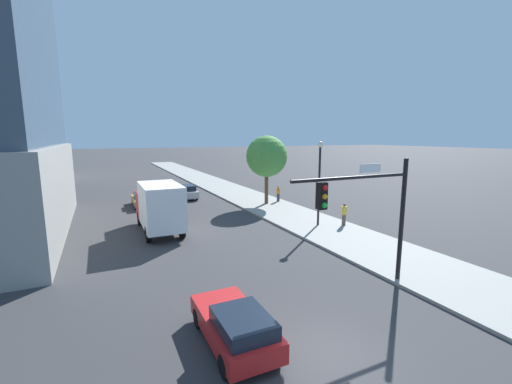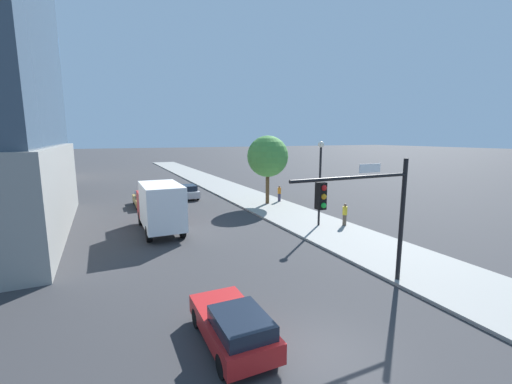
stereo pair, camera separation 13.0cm
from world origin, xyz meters
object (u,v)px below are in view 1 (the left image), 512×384
car_red (235,325)px  pedestrian_orange_shirt (278,193)px  car_gold (143,199)px  street_lamp (320,171)px  traffic_light_pole (368,203)px  box_truck (159,206)px  street_tree (267,157)px  car_silver (186,192)px  pedestrian_yellow_shirt (344,214)px

car_red → pedestrian_orange_shirt: (12.64, 19.87, 0.25)m
car_gold → street_lamp: bearing=-51.0°
traffic_light_pole → street_lamp: (4.34, 9.36, 0.23)m
box_truck → pedestrian_orange_shirt: box_truck is taller
street_tree → box_truck: bearing=-154.4°
street_tree → car_silver: 10.11m
street_lamp → pedestrian_orange_shirt: (1.80, 9.28, -3.19)m
street_tree → car_red: size_ratio=1.65×
traffic_light_pole → street_tree: street_tree is taller
car_silver → pedestrian_orange_shirt: 10.13m
street_lamp → pedestrian_orange_shirt: bearing=79.0°
car_silver → car_red: (-4.79, -26.26, -0.02)m
pedestrian_orange_shirt → car_silver: bearing=140.8°
street_lamp → box_truck: (-10.84, 3.53, -2.23)m
street_tree → box_truck: size_ratio=0.99×
traffic_light_pole → street_tree: 18.77m
car_gold → car_red: bearing=-90.0°
car_silver → box_truck: box_truck is taller
car_silver → pedestrian_yellow_shirt: bearing=-64.9°
box_truck → pedestrian_yellow_shirt: size_ratio=4.06×
pedestrian_orange_shirt → car_red: bearing=-122.5°
pedestrian_orange_shirt → street_tree: bearing=-164.0°
street_tree → pedestrian_orange_shirt: 4.13m
street_tree → car_gold: size_ratio=1.48×
car_gold → box_truck: (0.00, -9.88, 1.25)m
car_red → pedestrian_orange_shirt: bearing=57.5°
traffic_light_pole → street_lamp: bearing=65.1°
traffic_light_pole → pedestrian_yellow_shirt: bearing=54.6°
pedestrian_yellow_shirt → pedestrian_orange_shirt: bearing=89.4°
box_truck → street_tree: bearing=25.6°
street_tree → car_gold: (-11.05, 4.58, -4.07)m
traffic_light_pole → pedestrian_yellow_shirt: 10.82m
street_tree → car_silver: street_tree is taller
street_lamp → traffic_light_pole: bearing=-114.9°
traffic_light_pole → street_lamp: street_lamp is taller
car_red → pedestrian_orange_shirt: size_ratio=2.50×
car_silver → car_gold: 5.30m
car_silver → box_truck: size_ratio=0.66×
car_red → box_truck: (0.00, 14.11, 1.21)m
car_red → pedestrian_yellow_shirt: size_ratio=2.45×
street_lamp → box_truck: 11.62m
pedestrian_yellow_shirt → car_gold: bearing=131.3°
car_gold → box_truck: 9.96m
street_lamp → street_tree: bearing=88.6°
car_gold → pedestrian_yellow_shirt: (12.53, -14.28, 0.31)m
car_silver → street_tree: bearing=-47.6°
car_gold → street_tree: bearing=-22.5°
traffic_light_pole → car_gold: (-6.50, 22.76, -3.25)m
car_gold → pedestrian_orange_shirt: pedestrian_orange_shirt is taller
traffic_light_pole → box_truck: 14.57m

